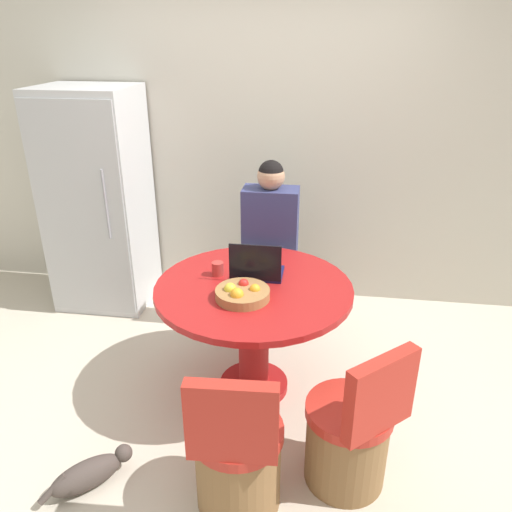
# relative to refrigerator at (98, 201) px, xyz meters

# --- Properties ---
(ground_plane) EXTENTS (12.00, 12.00, 0.00)m
(ground_plane) POSITION_rel_refrigerator_xyz_m (1.33, -1.15, -0.89)
(ground_plane) COLOR beige
(wall_back) EXTENTS (7.00, 0.06, 2.60)m
(wall_back) POSITION_rel_refrigerator_xyz_m (1.33, 0.37, 0.41)
(wall_back) COLOR beige
(wall_back) RESTS_ON ground_plane
(refrigerator) EXTENTS (0.73, 0.66, 1.77)m
(refrigerator) POSITION_rel_refrigerator_xyz_m (0.00, 0.00, 0.00)
(refrigerator) COLOR silver
(refrigerator) RESTS_ON ground_plane
(dining_table) EXTENTS (1.19, 1.19, 0.76)m
(dining_table) POSITION_rel_refrigerator_xyz_m (1.42, -1.02, -0.32)
(dining_table) COLOR maroon
(dining_table) RESTS_ON ground_plane
(chair_near_camera) EXTENTS (0.44, 0.44, 0.86)m
(chair_near_camera) POSITION_rel_refrigerator_xyz_m (1.48, -1.90, -0.60)
(chair_near_camera) COLOR brown
(chair_near_camera) RESTS_ON ground_plane
(chair_near_right_corner) EXTENTS (0.51, 0.51, 0.86)m
(chair_near_right_corner) POSITION_rel_refrigerator_xyz_m (2.01, -1.67, -0.60)
(chair_near_right_corner) COLOR brown
(chair_near_right_corner) RESTS_ON ground_plane
(person_seated) EXTENTS (0.40, 0.37, 1.33)m
(person_seated) POSITION_rel_refrigerator_xyz_m (1.43, -0.20, -0.16)
(person_seated) COLOR #2D2D38
(person_seated) RESTS_ON ground_plane
(laptop) EXTENTS (0.31, 0.23, 0.25)m
(laptop) POSITION_rel_refrigerator_xyz_m (1.43, -0.90, -0.08)
(laptop) COLOR #141947
(laptop) RESTS_ON dining_table
(fruit_bowl) EXTENTS (0.31, 0.31, 0.10)m
(fruit_bowl) POSITION_rel_refrigerator_xyz_m (1.38, -1.18, -0.10)
(fruit_bowl) COLOR olive
(fruit_bowl) RESTS_ON dining_table
(coffee_cup) EXTENTS (0.07, 0.07, 0.09)m
(coffee_cup) POSITION_rel_refrigerator_xyz_m (1.18, -0.91, -0.09)
(coffee_cup) COLOR #B2332D
(coffee_cup) RESTS_ON dining_table
(cat) EXTENTS (0.38, 0.37, 0.16)m
(cat) POSITION_rel_refrigerator_xyz_m (0.70, -1.91, -0.81)
(cat) COLOR #473D38
(cat) RESTS_ON ground_plane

